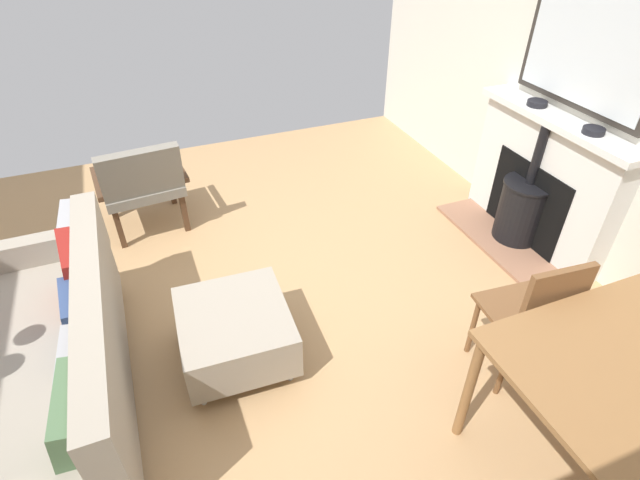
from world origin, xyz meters
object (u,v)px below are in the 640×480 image
sofa (44,364)px  armchair_accent (142,181)px  ottoman (235,330)px  dining_table (637,376)px  mantel_bowl_far (594,130)px  fireplace (536,189)px  mantel_bowl_near (537,103)px  dining_chair_near_fireplace (535,312)px

sofa → armchair_accent: 1.71m
armchair_accent → sofa: bearing=67.4°
ottoman → dining_table: bearing=138.7°
sofa → armchair_accent: (-0.65, -1.57, 0.11)m
mantel_bowl_far → armchair_accent: 3.26m
fireplace → dining_table: bearing=59.1°
mantel_bowl_near → dining_table: (1.01, 1.89, -0.39)m
mantel_bowl_far → mantel_bowl_near: bearing=-90.0°
fireplace → dining_chair_near_fireplace: 1.49m
dining_table → dining_chair_near_fireplace: 0.58m
mantel_bowl_far → dining_chair_near_fireplace: (1.02, 0.81, -0.53)m
dining_table → dining_chair_near_fireplace: (0.01, -0.56, -0.14)m
mantel_bowl_far → ottoman: (2.49, 0.07, -0.82)m
ottoman → armchair_accent: bearing=-78.2°
fireplace → dining_chair_near_fireplace: fireplace is taller
fireplace → mantel_bowl_near: 0.65m
mantel_bowl_near → fireplace: bearing=86.2°
ottoman → armchair_accent: (0.34, -1.60, 0.23)m
ottoman → armchair_accent: size_ratio=0.87×
fireplace → dining_chair_near_fireplace: bearing=47.8°
mantel_bowl_far → ottoman: size_ratio=0.20×
sofa → dining_table: (-2.47, 1.33, 0.31)m
mantel_bowl_far → dining_table: 1.74m
mantel_bowl_far → sofa: 3.55m
ottoman → sofa: bearing=-1.5°
fireplace → sofa: bearing=5.6°
dining_chair_near_fireplace → ottoman: bearing=-26.7°
sofa → dining_table: size_ratio=1.57×
armchair_accent → mantel_bowl_near: bearing=160.3°
dining_chair_near_fireplace → sofa: bearing=-17.3°
fireplace → dining_chair_near_fireplace: (1.00, 1.10, 0.07)m
armchair_accent → dining_chair_near_fireplace: dining_chair_near_fireplace is taller
dining_chair_near_fireplace → armchair_accent: bearing=-52.4°
armchair_accent → mantel_bowl_far: bearing=151.5°
fireplace → sofa: fireplace is taller
mantel_bowl_near → armchair_accent: size_ratio=0.18×
sofa → dining_table: bearing=151.7°
sofa → fireplace: bearing=-174.4°
fireplace → ottoman: fireplace is taller
sofa → dining_table: 2.82m
mantel_bowl_near → dining_chair_near_fireplace: (1.02, 1.33, -0.53)m
mantel_bowl_far → sofa: bearing=0.7°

